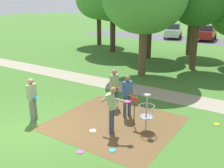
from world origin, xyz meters
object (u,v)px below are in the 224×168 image
(frisbee_near_basket, at_px, (112,150))
(frisbee_far_left, at_px, (80,152))
(disc_golf_basket, at_px, (145,111))
(player_foreground_watching, at_px, (114,86))
(player_waiting_right, at_px, (127,94))
(frisbee_mid_grass, at_px, (93,131))
(player_waiting_left, at_px, (32,97))
(tree_near_left, at_px, (150,9))
(parked_car_center_left, at_px, (207,33))
(player_throwing, at_px, (112,107))
(tree_near_right, at_px, (192,4))
(parked_car_leftmost, at_px, (173,31))
(frisbee_by_tee, at_px, (217,124))
(tree_mid_center, at_px, (99,0))
(tree_mid_right, at_px, (198,2))

(frisbee_near_basket, distance_m, frisbee_far_left, 1.01)
(disc_golf_basket, bearing_deg, player_foreground_watching, 149.93)
(frisbee_near_basket, bearing_deg, disc_golf_basket, 83.68)
(frisbee_near_basket, bearing_deg, player_waiting_right, 110.48)
(frisbee_mid_grass, bearing_deg, player_waiting_left, -168.07)
(tree_near_left, xyz_separation_m, parked_car_center_left, (1.29, 13.50, -3.02))
(player_throwing, xyz_separation_m, player_waiting_right, (-0.27, 1.52, -0.02))
(player_waiting_left, distance_m, tree_near_right, 16.86)
(player_throwing, bearing_deg, frisbee_near_basket, -56.26)
(disc_golf_basket, bearing_deg, parked_car_leftmost, 108.63)
(frisbee_by_tee, bearing_deg, tree_mid_center, 139.19)
(player_waiting_left, bearing_deg, disc_golf_basket, 22.52)
(tree_mid_center, xyz_separation_m, parked_car_leftmost, (4.71, 9.77, -3.77))
(player_throwing, bearing_deg, player_foreground_watching, 121.21)
(frisbee_by_tee, bearing_deg, tree_near_right, 112.26)
(player_waiting_left, xyz_separation_m, tree_near_right, (0.88, 16.50, 3.37))
(tree_near_left, relative_size, tree_near_right, 0.99)
(disc_golf_basket, relative_size, parked_car_center_left, 0.32)
(tree_near_right, relative_size, parked_car_center_left, 1.36)
(player_foreground_watching, height_order, parked_car_center_left, parked_car_center_left)
(frisbee_near_basket, xyz_separation_m, frisbee_by_tee, (2.33, 3.74, 0.00))
(frisbee_mid_grass, bearing_deg, player_waiting_right, 78.87)
(disc_golf_basket, height_order, player_waiting_right, player_waiting_right)
(frisbee_far_left, bearing_deg, player_foreground_watching, 107.07)
(tree_near_left, xyz_separation_m, parked_car_leftmost, (-2.85, 13.19, -3.02))
(frisbee_near_basket, height_order, tree_mid_center, tree_mid_center)
(frisbee_mid_grass, relative_size, frisbee_far_left, 1.26)
(frisbee_near_basket, height_order, frisbee_far_left, same)
(frisbee_near_basket, distance_m, tree_near_right, 17.47)
(tree_near_right, bearing_deg, frisbee_far_left, -82.84)
(frisbee_mid_grass, distance_m, tree_mid_right, 11.93)
(parked_car_leftmost, bearing_deg, tree_mid_center, -115.74)
(frisbee_mid_grass, height_order, tree_near_left, tree_near_left)
(player_throwing, distance_m, frisbee_mid_grass, 1.20)
(tree_near_right, bearing_deg, player_waiting_left, -93.06)
(player_waiting_left, relative_size, frisbee_mid_grass, 6.71)
(tree_near_right, bearing_deg, player_waiting_right, -81.89)
(frisbee_far_left, xyz_separation_m, tree_near_right, (-2.17, 17.30, 4.33))
(player_throwing, relative_size, frisbee_mid_grass, 6.71)
(frisbee_far_left, height_order, tree_near_left, tree_near_left)
(player_waiting_left, distance_m, tree_mid_center, 19.35)
(player_foreground_watching, bearing_deg, parked_car_center_left, 95.00)
(tree_near_right, distance_m, parked_car_leftmost, 11.75)
(player_waiting_left, xyz_separation_m, parked_car_leftmost, (-4.32, 26.47, -0.05))
(player_throwing, distance_m, tree_near_left, 13.58)
(frisbee_by_tee, bearing_deg, player_throwing, -137.89)
(disc_golf_basket, height_order, player_waiting_left, player_waiting_left)
(disc_golf_basket, bearing_deg, tree_near_left, 115.40)
(player_waiting_left, distance_m, frisbee_near_basket, 3.96)
(player_foreground_watching, bearing_deg, tree_near_right, 94.35)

